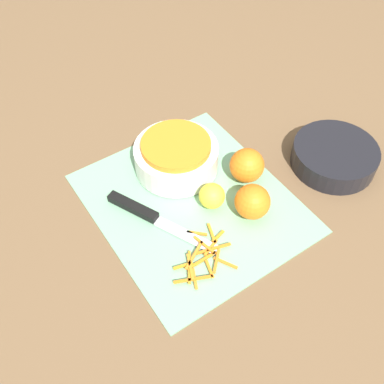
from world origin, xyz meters
The scene contains 9 objects.
ground_plane centered at (0.00, 0.00, 0.00)m, with size 4.00×4.00×0.00m, color brown.
cutting_board centered at (0.00, 0.00, 0.00)m, with size 0.42×0.37×0.01m.
bowl_speckled centered at (-0.10, 0.03, 0.04)m, with size 0.18×0.18×0.07m.
bowl_dark centered at (0.08, 0.31, 0.02)m, with size 0.18×0.18×0.05m.
knife centered at (-0.03, -0.10, 0.01)m, with size 0.23×0.12×0.02m.
orange_left centered at (0.09, 0.08, 0.04)m, with size 0.07×0.07×0.07m.
orange_right centered at (0.01, 0.13, 0.04)m, with size 0.07×0.07×0.07m.
lemon centered at (0.03, 0.03, 0.03)m, with size 0.05×0.05×0.05m.
peel_pile centered at (0.12, -0.06, 0.01)m, with size 0.12×0.14×0.01m.
Camera 1 is at (0.47, -0.31, 0.71)m, focal length 42.00 mm.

